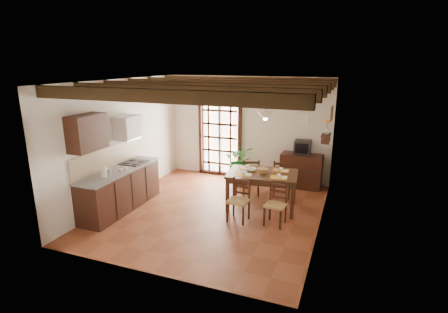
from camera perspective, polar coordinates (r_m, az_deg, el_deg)
The scene contains 25 objects.
ground_plane at distance 7.76m, azimuth -1.76°, elevation -8.89°, with size 5.00×5.00×0.00m, color brown.
room_shell at distance 7.21m, azimuth -1.88°, elevation 4.40°, with size 4.52×5.02×2.81m.
ceiling_beams at distance 7.09m, azimuth -1.94°, elevation 11.35°, with size 4.50×4.34×0.20m.
french_door at distance 9.85m, azimuth -0.67°, elevation 3.58°, with size 1.26×0.11×2.32m.
kitchen_counter at distance 8.03m, azimuth -16.54°, elevation -5.05°, with size 0.64×2.25×1.38m.
upper_cabinet at distance 7.22m, azimuth -21.45°, elevation 3.64°, with size 0.35×0.80×0.70m, color black.
range_hood at distance 8.18m, azimuth -15.44°, elevation 4.59°, with size 0.38×0.60×0.54m.
counter_items at distance 7.94m, azimuth -16.42°, elevation -1.56°, with size 0.50×1.43×0.25m.
dining_table at distance 7.73m, azimuth 6.28°, elevation -3.38°, with size 1.61×1.14×0.82m.
chair_near_left at distance 7.23m, azimuth 2.38°, elevation -8.37°, with size 0.43×0.41×0.88m.
chair_near_right at distance 7.14m, azimuth 8.39°, elevation -8.94°, with size 0.44×0.42×0.85m.
chair_far_left at distance 8.64m, azimuth 4.43°, elevation -4.29°, with size 0.52×0.50×0.91m.
chair_far_right at distance 8.56m, azimuth 9.41°, elevation -4.62°, with size 0.48×0.46×0.93m.
table_setting at distance 7.67m, azimuth 6.33°, elevation -1.94°, with size 1.10×0.73×0.10m.
table_bowl at distance 7.78m, azimuth 4.40°, elevation -2.20°, with size 0.22×0.22×0.05m, color white.
sideboard at distance 9.25m, azimuth 12.47°, elevation -2.28°, with size 1.04×0.47×0.88m, color black.
crt_tv at distance 9.07m, azimuth 12.70°, elevation 1.52°, with size 0.41×0.39×0.35m.
fuse_box at distance 9.20m, azimuth 12.92°, elevation 6.00°, with size 0.25×0.03×0.32m, color white.
plant_pot at distance 9.46m, azimuth 2.61°, elevation -3.64°, with size 0.34×0.34×0.21m, color maroon.
potted_plant at distance 9.32m, azimuth 2.65°, elevation -0.96°, with size 2.02×1.73×2.25m, color #144C19.
wall_shelf at distance 8.32m, azimuth 16.31°, elevation 3.12°, with size 0.20×0.42×0.20m.
shelf_vase at distance 8.29m, azimuth 16.39°, elevation 4.06°, with size 0.15×0.15×0.15m, color #B2BFB2.
shelf_flowers at distance 8.26m, azimuth 16.49°, elevation 5.48°, with size 0.14×0.14×0.36m.
framed_picture at distance 8.22m, azimuth 17.17°, elevation 6.74°, with size 0.03×0.32×0.32m.
pendant_lamp at distance 7.51m, azimuth 6.78°, elevation 6.77°, with size 0.36×0.36×0.84m.
Camera 1 is at (2.73, -6.53, 3.18)m, focal length 28.00 mm.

